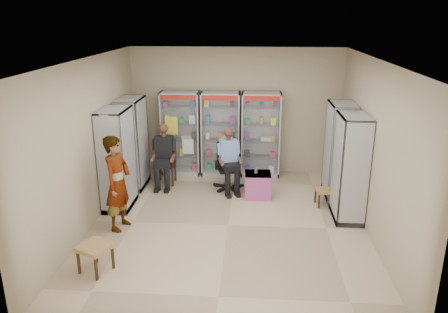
# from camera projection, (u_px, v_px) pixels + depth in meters

# --- Properties ---
(floor) EXTENTS (6.00, 6.00, 0.00)m
(floor) POSITION_uv_depth(u_px,v_px,m) (228.00, 225.00, 8.06)
(floor) COLOR tan
(floor) RESTS_ON ground
(room_shell) EXTENTS (5.02, 6.02, 3.01)m
(room_shell) POSITION_uv_depth(u_px,v_px,m) (228.00, 121.00, 7.45)
(room_shell) COLOR tan
(room_shell) RESTS_ON ground
(cabinet_back_left) EXTENTS (0.90, 0.50, 2.00)m
(cabinet_back_left) POSITION_uv_depth(u_px,v_px,m) (181.00, 133.00, 10.43)
(cabinet_back_left) COLOR #A9ABB1
(cabinet_back_left) RESTS_ON floor
(cabinet_back_mid) EXTENTS (0.90, 0.50, 2.00)m
(cabinet_back_mid) POSITION_uv_depth(u_px,v_px,m) (221.00, 134.00, 10.36)
(cabinet_back_mid) COLOR #B7BBBF
(cabinet_back_mid) RESTS_ON floor
(cabinet_back_right) EXTENTS (0.90, 0.50, 2.00)m
(cabinet_back_right) POSITION_uv_depth(u_px,v_px,m) (261.00, 135.00, 10.30)
(cabinet_back_right) COLOR #AFB2B7
(cabinet_back_right) RESTS_ON floor
(cabinet_right_far) EXTENTS (0.90, 0.50, 2.00)m
(cabinet_right_far) POSITION_uv_depth(u_px,v_px,m) (339.00, 150.00, 9.12)
(cabinet_right_far) COLOR #A7A9AE
(cabinet_right_far) RESTS_ON floor
(cabinet_right_near) EXTENTS (0.90, 0.50, 2.00)m
(cabinet_right_near) POSITION_uv_depth(u_px,v_px,m) (350.00, 168.00, 8.08)
(cabinet_right_near) COLOR silver
(cabinet_right_near) RESTS_ON floor
(cabinet_left_far) EXTENTS (0.90, 0.50, 2.00)m
(cabinet_left_far) POSITION_uv_depth(u_px,v_px,m) (132.00, 143.00, 9.61)
(cabinet_left_far) COLOR #B3B6BB
(cabinet_left_far) RESTS_ON floor
(cabinet_left_near) EXTENTS (0.90, 0.50, 2.00)m
(cabinet_left_near) POSITION_uv_depth(u_px,v_px,m) (117.00, 159.00, 8.57)
(cabinet_left_near) COLOR #9FA0A5
(cabinet_left_near) RESTS_ON floor
(wooden_chair) EXTENTS (0.42, 0.42, 0.94)m
(wooden_chair) POSITION_uv_depth(u_px,v_px,m) (166.00, 164.00, 9.92)
(wooden_chair) COLOR black
(wooden_chair) RESTS_ON floor
(seated_customer) EXTENTS (0.44, 0.60, 1.34)m
(seated_customer) POSITION_uv_depth(u_px,v_px,m) (165.00, 156.00, 9.81)
(seated_customer) COLOR black
(seated_customer) RESTS_ON floor
(office_chair) EXTENTS (0.71, 0.71, 1.04)m
(office_chair) POSITION_uv_depth(u_px,v_px,m) (228.00, 166.00, 9.60)
(office_chair) COLOR black
(office_chair) RESTS_ON floor
(seated_shopkeeper) EXTENTS (0.60, 0.71, 1.32)m
(seated_shopkeeper) POSITION_uv_depth(u_px,v_px,m) (228.00, 161.00, 9.51)
(seated_shopkeeper) COLOR #6696CA
(seated_shopkeeper) RESTS_ON floor
(pink_trunk) EXTENTS (0.56, 0.54, 0.52)m
(pink_trunk) POSITION_uv_depth(u_px,v_px,m) (258.00, 185.00, 9.25)
(pink_trunk) COLOR #C34E9D
(pink_trunk) RESTS_ON floor
(tea_glass) EXTENTS (0.07, 0.07, 0.11)m
(tea_glass) POSITION_uv_depth(u_px,v_px,m) (256.00, 171.00, 9.18)
(tea_glass) COLOR #541D07
(tea_glass) RESTS_ON pink_trunk
(woven_stool_a) EXTENTS (0.40, 0.40, 0.35)m
(woven_stool_a) POSITION_uv_depth(u_px,v_px,m) (324.00, 197.00, 8.86)
(woven_stool_a) COLOR #A97547
(woven_stool_a) RESTS_ON floor
(woven_stool_b) EXTENTS (0.58, 0.58, 0.44)m
(woven_stool_b) POSITION_uv_depth(u_px,v_px,m) (96.00, 258.00, 6.57)
(woven_stool_b) COLOR #A48045
(woven_stool_b) RESTS_ON floor
(standing_man) EXTENTS (0.54, 0.71, 1.73)m
(standing_man) POSITION_uv_depth(u_px,v_px,m) (118.00, 183.00, 7.72)
(standing_man) COLOR gray
(standing_man) RESTS_ON floor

